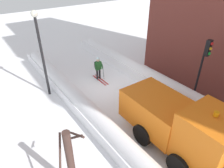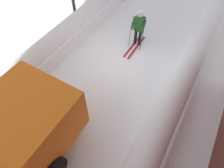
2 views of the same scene
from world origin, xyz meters
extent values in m
cube|color=orange|center=(0.42, 5.10, 1.40)|extent=(2.30, 3.40, 1.60)
cube|color=orange|center=(0.42, 7.80, 1.75)|extent=(2.20, 2.00, 2.30)
cylinder|color=orange|center=(0.42, 7.80, 3.02)|extent=(0.20, 0.20, 0.18)
cylinder|color=black|center=(-0.73, 7.50, 0.55)|extent=(0.25, 1.10, 1.10)
cylinder|color=black|center=(1.57, 7.50, 0.55)|extent=(0.25, 1.10, 1.10)
cylinder|color=black|center=(-0.73, 5.30, 0.55)|extent=(0.25, 1.10, 1.10)
cylinder|color=black|center=(1.57, 5.30, 0.55)|extent=(0.25, 1.10, 1.10)
cylinder|color=black|center=(-0.27, -1.43, 0.41)|extent=(0.14, 0.14, 0.82)
cylinder|color=black|center=(-0.05, -1.43, 0.41)|extent=(0.14, 0.14, 0.82)
cube|color=#1E5123|center=(-0.16, -1.43, 1.13)|extent=(0.42, 0.26, 0.62)
cube|color=black|center=(-0.16, -1.64, 1.16)|extent=(0.32, 0.16, 0.44)
sphere|color=tan|center=(-0.16, -1.43, 1.60)|extent=(0.24, 0.24, 0.24)
sphere|color=silver|center=(-0.16, -1.43, 1.70)|extent=(0.22, 0.22, 0.22)
cylinder|color=#1E5123|center=(-0.42, -1.33, 1.16)|extent=(0.09, 0.33, 0.56)
cylinder|color=#1E5123|center=(0.10, -1.33, 1.16)|extent=(0.09, 0.33, 0.56)
cube|color=maroon|center=(-0.27, -1.18, 0.01)|extent=(0.09, 1.80, 0.03)
cube|color=maroon|center=(-0.05, -1.18, 0.01)|extent=(0.09, 1.80, 0.03)
cylinder|color=#262628|center=(-0.46, -1.21, 0.60)|extent=(0.02, 0.19, 1.19)
cylinder|color=#262628|center=(0.14, -1.21, 0.60)|extent=(0.02, 0.19, 1.19)
cylinder|color=black|center=(-3.36, 4.74, 1.68)|extent=(0.12, 0.12, 3.36)
cube|color=black|center=(-3.36, 4.88, 3.81)|extent=(0.28, 0.24, 0.90)
sphere|color=red|center=(-3.36, 5.01, 4.09)|extent=(0.18, 0.18, 0.18)
sphere|color=gold|center=(-3.36, 5.01, 3.81)|extent=(0.18, 0.18, 0.18)
sphere|color=green|center=(-3.36, 5.01, 3.53)|extent=(0.18, 0.18, 0.18)
cylinder|color=black|center=(3.71, -1.65, 2.59)|extent=(0.16, 0.16, 5.17)
sphere|color=silver|center=(3.71, -1.65, 5.35)|extent=(0.40, 0.40, 0.40)
cylinder|color=#4B342D|center=(5.38, 5.52, 1.56)|extent=(0.28, 0.28, 3.11)
cylinder|color=#4B342D|center=(5.63, 5.35, 2.22)|extent=(0.52, 0.80, 1.03)
cylinder|color=#4B342D|center=(5.10, 5.39, 2.58)|extent=(0.39, 0.88, 0.82)
cylinder|color=#4B342D|center=(5.02, 5.50, 2.77)|extent=(0.13, 1.09, 0.69)
camera|label=1|loc=(6.91, 10.24, 7.85)|focal=32.28mm
camera|label=2|loc=(-2.85, 5.57, 6.34)|focal=31.23mm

